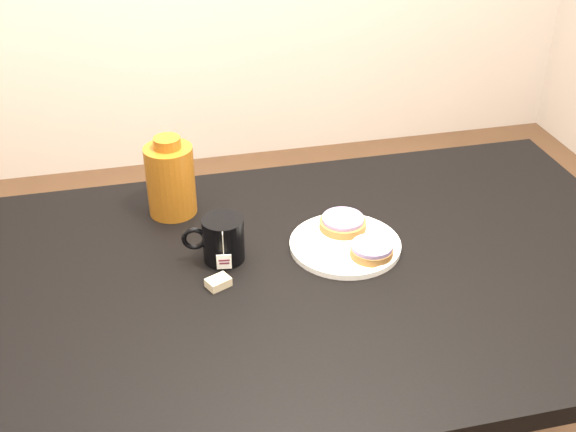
{
  "coord_description": "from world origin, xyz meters",
  "views": [
    {
      "loc": [
        -0.35,
        -1.14,
        1.61
      ],
      "look_at": [
        -0.06,
        0.12,
        0.81
      ],
      "focal_mm": 45.0,
      "sensor_mm": 36.0,
      "label": 1
    }
  ],
  "objects_px": {
    "table": "(328,300)",
    "plate": "(345,244)",
    "bagel_package": "(171,179)",
    "bagel_front": "(372,250)",
    "mug": "(222,239)",
    "bagel_back": "(343,223)",
    "teabag_pouch": "(218,282)"
  },
  "relations": [
    {
      "from": "teabag_pouch",
      "to": "bagel_package",
      "type": "distance_m",
      "value": 0.32
    },
    {
      "from": "plate",
      "to": "bagel_front",
      "type": "height_order",
      "value": "bagel_front"
    },
    {
      "from": "bagel_package",
      "to": "teabag_pouch",
      "type": "bearing_deg",
      "value": -79.11
    },
    {
      "from": "teabag_pouch",
      "to": "bagel_package",
      "type": "height_order",
      "value": "bagel_package"
    },
    {
      "from": "bagel_front",
      "to": "plate",
      "type": "bearing_deg",
      "value": 123.07
    },
    {
      "from": "plate",
      "to": "teabag_pouch",
      "type": "distance_m",
      "value": 0.29
    },
    {
      "from": "plate",
      "to": "teabag_pouch",
      "type": "bearing_deg",
      "value": -165.71
    },
    {
      "from": "mug",
      "to": "bagel_package",
      "type": "relative_size",
      "value": 0.72
    },
    {
      "from": "table",
      "to": "bagel_back",
      "type": "relative_size",
      "value": 10.26
    },
    {
      "from": "bagel_back",
      "to": "mug",
      "type": "bearing_deg",
      "value": -172.25
    },
    {
      "from": "table",
      "to": "bagel_front",
      "type": "relative_size",
      "value": 11.5
    },
    {
      "from": "bagel_front",
      "to": "bagel_package",
      "type": "xyz_separation_m",
      "value": [
        -0.38,
        0.29,
        0.06
      ]
    },
    {
      "from": "table",
      "to": "teabag_pouch",
      "type": "distance_m",
      "value": 0.25
    },
    {
      "from": "bagel_back",
      "to": "mug",
      "type": "height_order",
      "value": "mug"
    },
    {
      "from": "bagel_back",
      "to": "mug",
      "type": "relative_size",
      "value": 1.02
    },
    {
      "from": "plate",
      "to": "bagel_package",
      "type": "distance_m",
      "value": 0.42
    },
    {
      "from": "plate",
      "to": "bagel_back",
      "type": "height_order",
      "value": "bagel_back"
    },
    {
      "from": "plate",
      "to": "bagel_package",
      "type": "relative_size",
      "value": 1.26
    },
    {
      "from": "table",
      "to": "plate",
      "type": "relative_size",
      "value": 5.97
    },
    {
      "from": "plate",
      "to": "bagel_front",
      "type": "distance_m",
      "value": 0.07
    },
    {
      "from": "table",
      "to": "plate",
      "type": "bearing_deg",
      "value": 49.46
    },
    {
      "from": "table",
      "to": "teabag_pouch",
      "type": "height_order",
      "value": "teabag_pouch"
    },
    {
      "from": "table",
      "to": "bagel_package",
      "type": "bearing_deg",
      "value": 134.28
    },
    {
      "from": "table",
      "to": "teabag_pouch",
      "type": "bearing_deg",
      "value": -177.75
    },
    {
      "from": "teabag_pouch",
      "to": "bagel_front",
      "type": "bearing_deg",
      "value": 2.4
    },
    {
      "from": "plate",
      "to": "bagel_back",
      "type": "relative_size",
      "value": 1.72
    },
    {
      "from": "bagel_back",
      "to": "table",
      "type": "bearing_deg",
      "value": -118.66
    },
    {
      "from": "bagel_front",
      "to": "mug",
      "type": "height_order",
      "value": "mug"
    },
    {
      "from": "table",
      "to": "bagel_front",
      "type": "distance_m",
      "value": 0.14
    },
    {
      "from": "plate",
      "to": "bagel_package",
      "type": "xyz_separation_m",
      "value": [
        -0.34,
        0.23,
        0.08
      ]
    },
    {
      "from": "bagel_package",
      "to": "plate",
      "type": "bearing_deg",
      "value": -34.16
    },
    {
      "from": "teabag_pouch",
      "to": "mug",
      "type": "bearing_deg",
      "value": 75.35
    }
  ]
}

